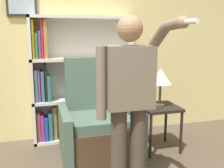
% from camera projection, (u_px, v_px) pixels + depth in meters
% --- Properties ---
extents(wall_back, '(8.00, 0.11, 2.80)m').
position_uv_depth(wall_back, '(64.00, 42.00, 3.75)').
color(wall_back, '#DBCC84').
rests_on(wall_back, ground_plane).
extents(bookcase, '(1.44, 0.28, 1.77)m').
position_uv_depth(bookcase, '(73.00, 82.00, 3.73)').
color(bookcase, silver).
rests_on(bookcase, ground_plane).
extents(armchair, '(0.95, 0.81, 1.23)m').
position_uv_depth(armchair, '(98.00, 126.00, 3.32)').
color(armchair, '#4C3823').
rests_on(armchair, ground_plane).
extents(person_standing, '(0.57, 0.78, 1.69)m').
position_uv_depth(person_standing, '(129.00, 97.00, 2.35)').
color(person_standing, '#473D33').
rests_on(person_standing, ground_plane).
extents(side_table, '(0.48, 0.48, 0.60)m').
position_uv_depth(side_table, '(159.00, 113.00, 3.44)').
color(side_table, black).
rests_on(side_table, ground_plane).
extents(table_lamp, '(0.29, 0.29, 0.49)m').
position_uv_depth(table_lamp, '(161.00, 77.00, 3.35)').
color(table_lamp, '#4C4233').
rests_on(table_lamp, side_table).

